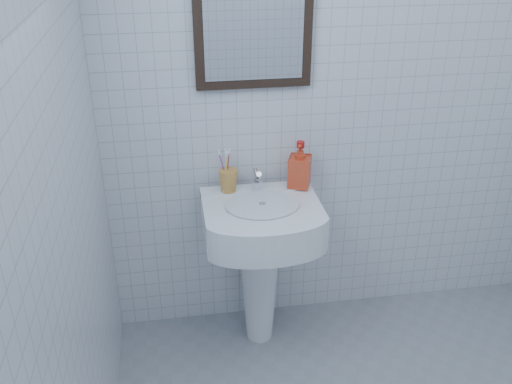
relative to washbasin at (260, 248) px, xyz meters
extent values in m
cube|color=silver|center=(0.41, 0.22, 0.72)|extent=(2.20, 0.02, 2.50)
cube|color=silver|center=(-0.69, -0.98, 0.72)|extent=(0.02, 2.40, 2.50)
cone|color=white|center=(0.00, 0.02, -0.21)|extent=(0.20, 0.20, 0.64)
cube|color=white|center=(0.00, -0.02, 0.17)|extent=(0.52, 0.37, 0.16)
cube|color=white|center=(0.00, 0.12, 0.24)|extent=(0.52, 0.09, 0.03)
cylinder|color=white|center=(0.00, -0.05, 0.26)|extent=(0.32, 0.32, 0.01)
cylinder|color=silver|center=(0.00, 0.10, 0.28)|extent=(0.05, 0.05, 0.05)
cylinder|color=silver|center=(0.00, 0.08, 0.33)|extent=(0.02, 0.09, 0.07)
cylinder|color=silver|center=(0.00, 0.11, 0.31)|extent=(0.03, 0.05, 0.08)
imported|color=red|center=(0.20, 0.11, 0.36)|extent=(0.13, 0.13, 0.22)
cube|color=black|center=(0.00, 0.20, 1.02)|extent=(0.50, 0.04, 0.62)
cube|color=white|center=(0.00, 0.18, 1.02)|extent=(0.42, 0.00, 0.54)
camera|label=1|loc=(-0.37, -2.19, 1.44)|focal=40.00mm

